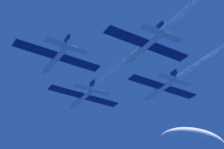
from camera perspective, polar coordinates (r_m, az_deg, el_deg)
name	(u,v)px	position (r m, az deg, el deg)	size (l,w,h in m)	color
jet_lead	(115,70)	(78.71, 0.50, 0.71)	(18.62, 55.74, 3.08)	silver
jet_left_wing	(105,2)	(60.44, -1.09, 11.54)	(18.62, 65.30, 3.08)	silver
cloud_wispy	(194,144)	(129.28, 12.97, -10.75)	(27.48, 15.12, 9.62)	white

